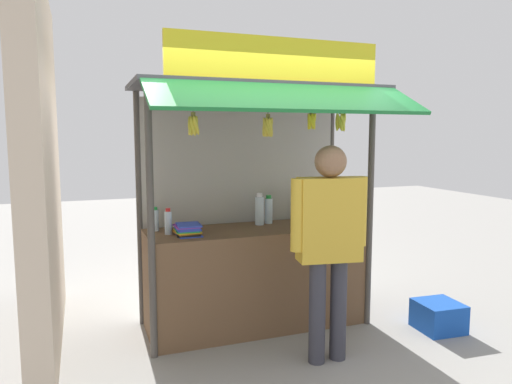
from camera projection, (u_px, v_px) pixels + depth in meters
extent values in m
plane|color=gray|center=(256.00, 324.00, 4.67)|extent=(20.00, 20.00, 0.00)
cube|color=brown|center=(256.00, 277.00, 4.61)|extent=(2.07, 0.70, 0.96)
cylinder|color=#4C4742|center=(151.00, 224.00, 3.85)|extent=(0.06, 0.06, 2.25)
cylinder|color=#4C4742|center=(370.00, 210.00, 4.56)|extent=(0.06, 0.06, 2.25)
cylinder|color=#4C4742|center=(140.00, 210.00, 4.57)|extent=(0.06, 0.06, 2.25)
cylinder|color=#4C4742|center=(330.00, 200.00, 5.28)|extent=(0.06, 0.06, 2.25)
cube|color=#B7B2A8|center=(242.00, 207.00, 4.93)|extent=(2.03, 0.04, 2.20)
cube|color=#3F3F44|center=(258.00, 88.00, 4.34)|extent=(2.27, 0.97, 0.04)
cube|color=#1E7A38|center=(292.00, 97.00, 3.67)|extent=(2.23, 0.51, 0.26)
cube|color=yellow|center=(277.00, 59.00, 3.91)|extent=(1.86, 0.04, 0.35)
cylinder|color=#59544C|center=(275.00, 96.00, 3.99)|extent=(1.97, 0.02, 0.02)
cylinder|color=silver|center=(305.00, 208.00, 4.94)|extent=(0.08, 0.08, 0.26)
cylinder|color=#198C33|center=(305.00, 194.00, 4.92)|extent=(0.05, 0.05, 0.04)
cylinder|color=silver|center=(155.00, 220.00, 4.42)|extent=(0.06, 0.06, 0.20)
cylinder|color=#198C33|center=(155.00, 208.00, 4.41)|extent=(0.04, 0.04, 0.03)
cylinder|color=silver|center=(269.00, 211.00, 4.80)|extent=(0.08, 0.08, 0.25)
cylinder|color=#198C33|center=(269.00, 197.00, 4.78)|extent=(0.05, 0.05, 0.03)
cylinder|color=silver|center=(329.00, 210.00, 4.97)|extent=(0.07, 0.07, 0.22)
cylinder|color=#198C33|center=(329.00, 198.00, 4.96)|extent=(0.05, 0.05, 0.03)
cylinder|color=silver|center=(259.00, 211.00, 4.72)|extent=(0.09, 0.09, 0.28)
cylinder|color=white|center=(260.00, 195.00, 4.70)|extent=(0.06, 0.06, 0.04)
cylinder|color=silver|center=(168.00, 223.00, 4.27)|extent=(0.07, 0.07, 0.21)
cylinder|color=red|center=(168.00, 210.00, 4.26)|extent=(0.04, 0.04, 0.03)
cube|color=blue|center=(189.00, 235.00, 4.23)|extent=(0.21, 0.25, 0.01)
cube|color=black|center=(188.00, 234.00, 4.23)|extent=(0.22, 0.26, 0.01)
cube|color=orange|center=(187.00, 232.00, 4.24)|extent=(0.23, 0.26, 0.01)
cube|color=yellow|center=(187.00, 231.00, 4.22)|extent=(0.21, 0.25, 0.01)
cube|color=green|center=(187.00, 230.00, 4.22)|extent=(0.22, 0.26, 0.01)
cube|color=blue|center=(188.00, 229.00, 4.23)|extent=(0.21, 0.25, 0.01)
cube|color=blue|center=(187.00, 227.00, 4.23)|extent=(0.22, 0.26, 0.01)
cube|color=purple|center=(187.00, 226.00, 4.22)|extent=(0.21, 0.25, 0.01)
cube|color=blue|center=(189.00, 225.00, 4.22)|extent=(0.22, 0.26, 0.01)
cube|color=yellow|center=(321.00, 229.00, 4.48)|extent=(0.24, 0.27, 0.01)
cube|color=yellow|center=(322.00, 228.00, 4.47)|extent=(0.24, 0.27, 0.01)
cube|color=green|center=(321.00, 228.00, 4.46)|extent=(0.24, 0.27, 0.01)
cube|color=black|center=(321.00, 227.00, 4.46)|extent=(0.24, 0.27, 0.01)
cube|color=white|center=(321.00, 226.00, 4.47)|extent=(0.24, 0.27, 0.01)
cube|color=green|center=(321.00, 224.00, 4.47)|extent=(0.24, 0.27, 0.01)
cube|color=purple|center=(322.00, 223.00, 4.47)|extent=(0.25, 0.28, 0.01)
cube|color=yellow|center=(322.00, 222.00, 4.47)|extent=(0.24, 0.27, 0.01)
cube|color=white|center=(343.00, 225.00, 4.66)|extent=(0.23, 0.25, 0.01)
cube|color=orange|center=(344.00, 224.00, 4.65)|extent=(0.24, 0.25, 0.01)
cube|color=orange|center=(343.00, 223.00, 4.65)|extent=(0.24, 0.26, 0.01)
cube|color=green|center=(344.00, 222.00, 4.66)|extent=(0.23, 0.24, 0.01)
cube|color=black|center=(344.00, 221.00, 4.65)|extent=(0.23, 0.24, 0.01)
cylinder|color=#332D23|center=(341.00, 105.00, 4.21)|extent=(0.01, 0.01, 0.09)
cylinder|color=olive|center=(341.00, 112.00, 4.22)|extent=(0.04, 0.04, 0.04)
ellipsoid|color=yellow|center=(343.00, 122.00, 4.24)|extent=(0.04, 0.09, 0.17)
ellipsoid|color=yellow|center=(340.00, 122.00, 4.26)|extent=(0.09, 0.05, 0.17)
ellipsoid|color=yellow|center=(337.00, 122.00, 4.24)|extent=(0.07, 0.09, 0.17)
ellipsoid|color=yellow|center=(340.00, 122.00, 4.21)|extent=(0.07, 0.08, 0.18)
ellipsoid|color=yellow|center=(343.00, 122.00, 4.22)|extent=(0.08, 0.05, 0.17)
cylinder|color=#332D23|center=(312.00, 104.00, 4.11)|extent=(0.01, 0.01, 0.09)
cylinder|color=olive|center=(311.00, 112.00, 4.12)|extent=(0.04, 0.04, 0.04)
ellipsoid|color=yellow|center=(314.00, 121.00, 4.14)|extent=(0.04, 0.08, 0.15)
ellipsoid|color=yellow|center=(311.00, 121.00, 4.16)|extent=(0.08, 0.05, 0.15)
ellipsoid|color=yellow|center=(310.00, 122.00, 4.14)|extent=(0.06, 0.05, 0.15)
ellipsoid|color=yellow|center=(309.00, 122.00, 4.13)|extent=(0.03, 0.07, 0.15)
ellipsoid|color=yellow|center=(311.00, 121.00, 4.11)|extent=(0.08, 0.05, 0.15)
ellipsoid|color=yellow|center=(313.00, 121.00, 4.12)|extent=(0.07, 0.05, 0.15)
cylinder|color=#332D23|center=(193.00, 104.00, 3.76)|extent=(0.01, 0.01, 0.13)
cylinder|color=olive|center=(193.00, 115.00, 3.77)|extent=(0.04, 0.04, 0.04)
ellipsoid|color=yellow|center=(196.00, 126.00, 3.79)|extent=(0.04, 0.07, 0.16)
ellipsoid|color=yellow|center=(194.00, 126.00, 3.80)|extent=(0.07, 0.05, 0.17)
ellipsoid|color=yellow|center=(191.00, 126.00, 3.80)|extent=(0.08, 0.06, 0.17)
ellipsoid|color=yellow|center=(190.00, 126.00, 3.77)|extent=(0.04, 0.08, 0.16)
ellipsoid|color=yellow|center=(193.00, 126.00, 3.76)|extent=(0.06, 0.05, 0.17)
ellipsoid|color=yellow|center=(196.00, 125.00, 3.76)|extent=(0.08, 0.07, 0.17)
cylinder|color=#332D23|center=(268.00, 106.00, 3.98)|extent=(0.01, 0.01, 0.14)
cylinder|color=olive|center=(268.00, 116.00, 3.99)|extent=(0.04, 0.04, 0.04)
ellipsoid|color=yellow|center=(271.00, 127.00, 4.01)|extent=(0.03, 0.08, 0.17)
ellipsoid|color=yellow|center=(269.00, 127.00, 4.02)|extent=(0.06, 0.06, 0.17)
ellipsoid|color=yellow|center=(267.00, 127.00, 4.02)|extent=(0.08, 0.03, 0.17)
ellipsoid|color=yellow|center=(264.00, 127.00, 4.01)|extent=(0.07, 0.08, 0.17)
ellipsoid|color=yellow|center=(265.00, 127.00, 3.99)|extent=(0.03, 0.08, 0.17)
ellipsoid|color=yellow|center=(266.00, 127.00, 3.97)|extent=(0.07, 0.07, 0.17)
ellipsoid|color=yellow|center=(269.00, 127.00, 3.98)|extent=(0.07, 0.03, 0.17)
ellipsoid|color=yellow|center=(271.00, 127.00, 3.99)|extent=(0.07, 0.07, 0.17)
cylinder|color=#383842|center=(317.00, 312.00, 3.84)|extent=(0.14, 0.14, 0.84)
cylinder|color=#383842|center=(338.00, 309.00, 3.91)|extent=(0.14, 0.14, 0.84)
cube|color=gold|center=(329.00, 219.00, 3.79)|extent=(0.53, 0.29, 0.67)
cylinder|color=gold|center=(298.00, 215.00, 3.68)|extent=(0.11, 0.11, 0.57)
cylinder|color=gold|center=(360.00, 211.00, 3.88)|extent=(0.11, 0.11, 0.57)
sphere|color=#936B4C|center=(331.00, 161.00, 3.73)|extent=(0.25, 0.25, 0.25)
cube|color=#194CB2|center=(438.00, 316.00, 4.52)|extent=(0.41, 0.41, 0.27)
cube|color=beige|center=(41.00, 169.00, 4.12)|extent=(0.20, 2.40, 3.10)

